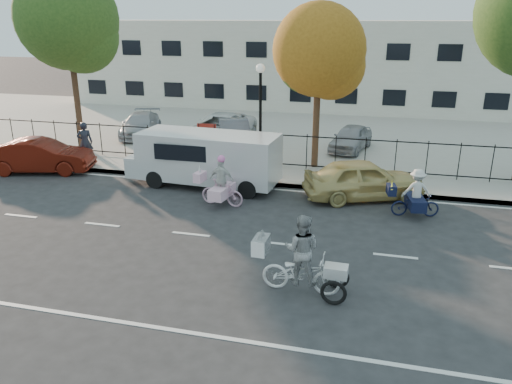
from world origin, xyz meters
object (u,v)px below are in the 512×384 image
(zebra_trike, at_px, (302,263))
(lot_car_c, at_px, (234,134))
(unicorn_bike, at_px, (221,187))
(lamppost, at_px, (260,98))
(red_sedan, at_px, (40,156))
(lot_car_d, at_px, (351,138))
(bull_bike, at_px, (415,198))
(white_van, at_px, (206,157))
(lot_car_a, at_px, (141,125))
(gold_sedan, at_px, (364,179))
(pedestrian, at_px, (85,142))
(lot_car_b, at_px, (220,128))

(zebra_trike, height_order, lot_car_c, zebra_trike)
(unicorn_bike, xyz_separation_m, lot_car_c, (-1.72, 7.35, 0.16))
(lamppost, xyz_separation_m, red_sedan, (-8.96, -2.30, -2.41))
(lot_car_d, bearing_deg, bull_bike, -58.75)
(white_van, relative_size, lot_car_a, 1.45)
(unicorn_bike, bearing_deg, lot_car_d, -16.88)
(lamppost, height_order, gold_sedan, lamppost)
(pedestrian, bearing_deg, lot_car_a, -119.37)
(lot_car_b, bearing_deg, lamppost, -45.91)
(lamppost, relative_size, lot_car_d, 1.24)
(lamppost, xyz_separation_m, zebra_trike, (3.27, -9.27, -2.35))
(bull_bike, relative_size, lot_car_b, 0.35)
(unicorn_bike, distance_m, red_sedan, 8.81)
(red_sedan, relative_size, pedestrian, 2.40)
(red_sedan, xyz_separation_m, lot_car_d, (12.44, 6.39, 0.04))
(unicorn_bike, relative_size, lot_car_d, 0.52)
(gold_sedan, distance_m, lot_car_a, 13.86)
(lot_car_a, bearing_deg, bull_bike, -44.28)
(lot_car_b, xyz_separation_m, lot_car_d, (6.59, -0.03, -0.11))
(pedestrian, xyz_separation_m, lot_car_d, (11.18, 4.96, -0.29))
(gold_sedan, relative_size, pedestrian, 2.40)
(unicorn_bike, bearing_deg, lamppost, 3.02)
(red_sedan, xyz_separation_m, pedestrian, (1.26, 1.43, 0.34))
(bull_bike, distance_m, lot_car_d, 8.13)
(red_sedan, bearing_deg, unicorn_bike, -117.11)
(gold_sedan, xyz_separation_m, pedestrian, (-12.09, 1.43, 0.31))
(white_van, distance_m, lot_car_b, 6.61)
(zebra_trike, xyz_separation_m, lot_car_c, (-5.35, 12.42, 0.07))
(lamppost, bearing_deg, bull_bike, -30.59)
(pedestrian, height_order, lot_car_b, pedestrian)
(lot_car_a, bearing_deg, pedestrian, -103.86)
(zebra_trike, xyz_separation_m, unicorn_bike, (-3.63, 5.06, -0.09))
(unicorn_bike, height_order, bull_bike, unicorn_bike)
(lot_car_a, xyz_separation_m, lot_car_c, (5.64, -1.30, 0.08))
(zebra_trike, relative_size, white_van, 0.38)
(white_van, distance_m, pedestrian, 6.29)
(unicorn_bike, distance_m, pedestrian, 8.07)
(bull_bike, distance_m, white_van, 7.80)
(pedestrian, bearing_deg, lot_car_b, -162.17)
(lot_car_c, bearing_deg, lot_car_d, -11.92)
(pedestrian, bearing_deg, lamppost, 156.88)
(lamppost, xyz_separation_m, lot_car_c, (-2.09, 3.14, -2.28))
(white_van, bearing_deg, lot_car_c, 99.28)
(gold_sedan, bearing_deg, lamppost, 40.46)
(pedestrian, height_order, lot_car_d, pedestrian)
(gold_sedan, height_order, lot_car_a, gold_sedan)
(bull_bike, xyz_separation_m, pedestrian, (-13.80, 2.73, 0.40))
(zebra_trike, relative_size, unicorn_bike, 1.25)
(lot_car_a, bearing_deg, white_van, -61.71)
(unicorn_bike, bearing_deg, lot_car_a, 48.35)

